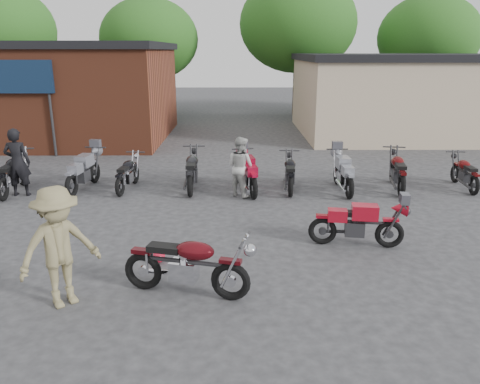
{
  "coord_description": "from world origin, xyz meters",
  "views": [
    {
      "loc": [
        0.32,
        -7.89,
        3.93
      ],
      "look_at": [
        0.39,
        2.09,
        0.9
      ],
      "focal_mm": 35.0,
      "sensor_mm": 36.0,
      "label": 1
    }
  ],
  "objects_px": {
    "person_dark": "(17,162)",
    "row_bike_7": "(398,169)",
    "person_tan": "(59,247)",
    "row_bike_5": "(290,171)",
    "row_bike_2": "(128,172)",
    "sportbike": "(358,221)",
    "row_bike_1": "(83,169)",
    "row_bike_4": "(248,171)",
    "row_bike_6": "(343,171)",
    "vintage_motorcycle": "(188,261)",
    "row_bike_8": "(465,171)",
    "person_light": "(241,167)",
    "row_bike_3": "(192,168)",
    "helmet": "(158,256)",
    "row_bike_0": "(12,172)"
  },
  "relations": [
    {
      "from": "row_bike_2",
      "to": "row_bike_1",
      "type": "bearing_deg",
      "value": 95.22
    },
    {
      "from": "row_bike_0",
      "to": "row_bike_2",
      "type": "relative_size",
      "value": 1.15
    },
    {
      "from": "row_bike_5",
      "to": "row_bike_4",
      "type": "bearing_deg",
      "value": 101.11
    },
    {
      "from": "sportbike",
      "to": "row_bike_5",
      "type": "height_order",
      "value": "row_bike_5"
    },
    {
      "from": "person_dark",
      "to": "row_bike_6",
      "type": "height_order",
      "value": "person_dark"
    },
    {
      "from": "person_tan",
      "to": "row_bike_6",
      "type": "bearing_deg",
      "value": 6.65
    },
    {
      "from": "person_tan",
      "to": "row_bike_5",
      "type": "bearing_deg",
      "value": 15.71
    },
    {
      "from": "row_bike_5",
      "to": "row_bike_7",
      "type": "relative_size",
      "value": 0.92
    },
    {
      "from": "sportbike",
      "to": "row_bike_6",
      "type": "xyz_separation_m",
      "value": [
        0.56,
        4.0,
        0.05
      ]
    },
    {
      "from": "sportbike",
      "to": "row_bike_2",
      "type": "distance_m",
      "value": 7.09
    },
    {
      "from": "row_bike_0",
      "to": "row_bike_8",
      "type": "height_order",
      "value": "row_bike_0"
    },
    {
      "from": "row_bike_5",
      "to": "row_bike_7",
      "type": "distance_m",
      "value": 3.15
    },
    {
      "from": "sportbike",
      "to": "row_bike_4",
      "type": "relative_size",
      "value": 0.91
    },
    {
      "from": "helmet",
      "to": "row_bike_2",
      "type": "xyz_separation_m",
      "value": [
        -1.68,
        4.98,
        0.41
      ]
    },
    {
      "from": "row_bike_3",
      "to": "helmet",
      "type": "bearing_deg",
      "value": 176.55
    },
    {
      "from": "sportbike",
      "to": "row_bike_3",
      "type": "relative_size",
      "value": 0.88
    },
    {
      "from": "person_light",
      "to": "row_bike_8",
      "type": "distance_m",
      "value": 6.65
    },
    {
      "from": "vintage_motorcycle",
      "to": "row_bike_6",
      "type": "xyz_separation_m",
      "value": [
        3.87,
        6.02,
        -0.02
      ]
    },
    {
      "from": "row_bike_0",
      "to": "row_bike_7",
      "type": "distance_m",
      "value": 11.11
    },
    {
      "from": "vintage_motorcycle",
      "to": "row_bike_8",
      "type": "xyz_separation_m",
      "value": [
        7.52,
        6.28,
        -0.09
      ]
    },
    {
      "from": "sportbike",
      "to": "person_tan",
      "type": "height_order",
      "value": "person_tan"
    },
    {
      "from": "row_bike_0",
      "to": "row_bike_1",
      "type": "bearing_deg",
      "value": -85.6
    },
    {
      "from": "person_light",
      "to": "row_bike_1",
      "type": "distance_m",
      "value": 4.63
    },
    {
      "from": "person_dark",
      "to": "row_bike_7",
      "type": "bearing_deg",
      "value": -179.11
    },
    {
      "from": "person_dark",
      "to": "row_bike_2",
      "type": "xyz_separation_m",
      "value": [
        2.9,
        0.57,
        -0.42
      ]
    },
    {
      "from": "row_bike_2",
      "to": "sportbike",
      "type": "bearing_deg",
      "value": -120.5
    },
    {
      "from": "row_bike_7",
      "to": "row_bike_5",
      "type": "bearing_deg",
      "value": 99.65
    },
    {
      "from": "person_dark",
      "to": "row_bike_4",
      "type": "distance_m",
      "value": 6.44
    },
    {
      "from": "helmet",
      "to": "person_dark",
      "type": "bearing_deg",
      "value": 136.06
    },
    {
      "from": "row_bike_3",
      "to": "row_bike_8",
      "type": "height_order",
      "value": "row_bike_3"
    },
    {
      "from": "person_dark",
      "to": "row_bike_1",
      "type": "bearing_deg",
      "value": -162.0
    },
    {
      "from": "person_dark",
      "to": "row_bike_1",
      "type": "distance_m",
      "value": 1.75
    },
    {
      "from": "helmet",
      "to": "person_dark",
      "type": "distance_m",
      "value": 6.41
    },
    {
      "from": "row_bike_1",
      "to": "row_bike_3",
      "type": "xyz_separation_m",
      "value": [
        3.17,
        0.03,
        0.01
      ]
    },
    {
      "from": "row_bike_3",
      "to": "row_bike_5",
      "type": "distance_m",
      "value": 2.86
    },
    {
      "from": "helmet",
      "to": "person_tan",
      "type": "relative_size",
      "value": 0.14
    },
    {
      "from": "helmet",
      "to": "row_bike_6",
      "type": "height_order",
      "value": "row_bike_6"
    },
    {
      "from": "person_dark",
      "to": "row_bike_6",
      "type": "bearing_deg",
      "value": -179.74
    },
    {
      "from": "person_light",
      "to": "row_bike_1",
      "type": "height_order",
      "value": "person_light"
    },
    {
      "from": "row_bike_4",
      "to": "row_bike_5",
      "type": "distance_m",
      "value": 1.23
    },
    {
      "from": "row_bike_1",
      "to": "row_bike_4",
      "type": "height_order",
      "value": "row_bike_1"
    },
    {
      "from": "row_bike_0",
      "to": "row_bike_7",
      "type": "relative_size",
      "value": 1.01
    },
    {
      "from": "vintage_motorcycle",
      "to": "row_bike_2",
      "type": "distance_m",
      "value": 6.67
    },
    {
      "from": "row_bike_7",
      "to": "row_bike_4",
      "type": "bearing_deg",
      "value": 101.47
    },
    {
      "from": "row_bike_4",
      "to": "row_bike_7",
      "type": "height_order",
      "value": "row_bike_7"
    },
    {
      "from": "row_bike_5",
      "to": "row_bike_8",
      "type": "xyz_separation_m",
      "value": [
        5.17,
        0.11,
        -0.03
      ]
    },
    {
      "from": "row_bike_1",
      "to": "person_dark",
      "type": "bearing_deg",
      "value": 117.48
    },
    {
      "from": "helmet",
      "to": "row_bike_6",
      "type": "xyz_separation_m",
      "value": [
        4.59,
        4.77,
        0.47
      ]
    },
    {
      "from": "sportbike",
      "to": "row_bike_7",
      "type": "bearing_deg",
      "value": 70.47
    },
    {
      "from": "person_tan",
      "to": "row_bike_8",
      "type": "height_order",
      "value": "person_tan"
    }
  ]
}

